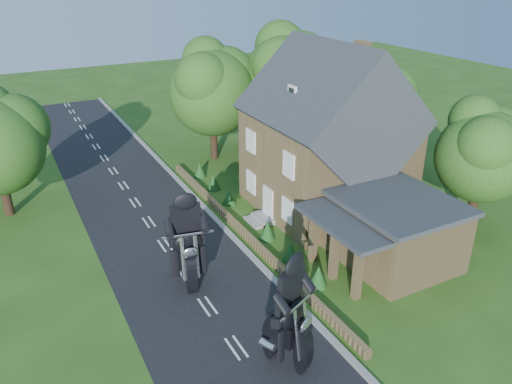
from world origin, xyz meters
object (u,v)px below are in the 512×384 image
annex (392,230)px  motorcycle_lead (287,348)px  house (327,141)px  motorcycle_follow (189,272)px  garden_wall (243,232)px

annex → motorcycle_lead: size_ratio=4.36×
house → motorcycle_follow: (-10.58, -4.06, -3.60)m
garden_wall → motorcycle_lead: bearing=-106.8°
house → motorcycle_follow: 11.89m
garden_wall → motorcycle_lead: 10.12m
annex → house: bearing=84.8°
garden_wall → motorcycle_lead: motorcycle_lead is taller
annex → motorcycle_follow: size_ratio=4.44×
house → motorcycle_lead: size_ratio=6.34×
house → annex: 7.30m
garden_wall → motorcycle_lead: (-2.93, -9.67, 0.55)m
garden_wall → house: 7.52m
garden_wall → house: (6.19, 1.00, 4.14)m
garden_wall → house: house is taller
house → annex: (-0.62, -6.80, -2.58)m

